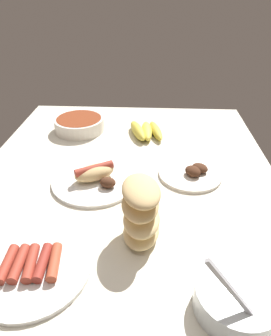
% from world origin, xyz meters
% --- Properties ---
extents(ground_plane, '(1.20, 0.90, 0.03)m').
position_xyz_m(ground_plane, '(0.00, 0.00, -0.01)').
color(ground_plane, silver).
extents(bread_stack, '(0.14, 0.10, 0.14)m').
position_xyz_m(bread_stack, '(0.20, 0.05, 0.07)').
color(bread_stack, '#E5C689').
rests_on(bread_stack, ground_plane).
extents(banana_bunch, '(0.17, 0.14, 0.04)m').
position_xyz_m(banana_bunch, '(-0.32, 0.05, 0.02)').
color(banana_bunch, gold).
rests_on(banana_bunch, ground_plane).
extents(plate_hotdog_assembled, '(0.25, 0.25, 0.06)m').
position_xyz_m(plate_hotdog_assembled, '(-0.01, -0.08, 0.02)').
color(plate_hotdog_assembled, white).
rests_on(plate_hotdog_assembled, ground_plane).
extents(bowl_coleslaw, '(0.15, 0.15, 0.15)m').
position_xyz_m(bowl_coleslaw, '(0.37, 0.23, 0.03)').
color(bowl_coleslaw, silver).
rests_on(bowl_coleslaw, ground_plane).
extents(plate_grilled_meat, '(0.19, 0.19, 0.04)m').
position_xyz_m(plate_grilled_meat, '(-0.06, 0.20, 0.01)').
color(plate_grilled_meat, white).
rests_on(plate_grilled_meat, ground_plane).
extents(bowl_chili, '(0.19, 0.19, 0.05)m').
position_xyz_m(bowl_chili, '(-0.35, -0.20, 0.03)').
color(bowl_chili, white).
rests_on(bowl_chili, ground_plane).
extents(plate_sausages, '(0.24, 0.24, 0.03)m').
position_xyz_m(plate_sausages, '(0.31, -0.16, 0.01)').
color(plate_sausages, white).
rests_on(plate_sausages, ground_plane).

